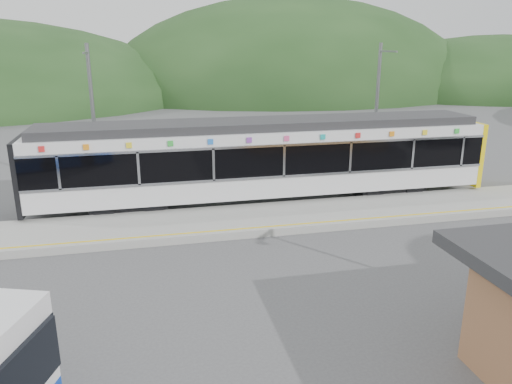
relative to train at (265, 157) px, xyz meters
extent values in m
plane|color=#4C4C4F|center=(-0.41, -6.00, -2.06)|extent=(120.00, 120.00, 0.00)
ellipsoid|color=#1E3D19|center=(15.59, 48.00, -2.06)|extent=(52.00, 39.00, 26.00)
ellipsoid|color=#1E3D19|center=(44.59, 42.00, -2.06)|extent=(44.00, 33.00, 16.00)
cube|color=#9E9E99|center=(-0.41, -2.70, -1.91)|extent=(26.00, 3.20, 0.30)
cube|color=yellow|center=(-0.41, -4.00, -1.76)|extent=(26.00, 0.10, 0.01)
cube|color=black|center=(-6.02, 0.00, -1.76)|extent=(3.20, 2.20, 0.56)
cube|color=black|center=(5.98, 0.00, -1.76)|extent=(3.20, 2.20, 0.56)
cube|color=silver|center=(-0.02, 0.00, -1.02)|extent=(20.00, 2.90, 0.92)
cube|color=black|center=(-0.02, 0.00, 0.16)|extent=(20.00, 2.96, 1.45)
cube|color=silver|center=(-0.02, -1.50, -0.51)|extent=(20.00, 0.05, 0.10)
cube|color=silver|center=(-0.02, -1.50, 0.84)|extent=(20.00, 0.05, 0.10)
cube|color=silver|center=(-0.02, 0.00, 1.11)|extent=(20.00, 2.90, 0.45)
cube|color=#2D2D30|center=(-0.02, 0.00, 1.52)|extent=(19.40, 2.50, 0.36)
cube|color=yellow|center=(10.10, 0.00, -0.16)|extent=(0.24, 2.92, 3.00)
cube|color=black|center=(-10.12, 0.00, -0.16)|extent=(0.20, 2.92, 3.00)
cube|color=silver|center=(-8.52, -1.50, 0.16)|extent=(0.10, 0.05, 1.35)
cube|color=silver|center=(-5.52, -1.50, 0.16)|extent=(0.10, 0.05, 1.35)
cube|color=silver|center=(-2.52, -1.50, 0.16)|extent=(0.10, 0.05, 1.35)
cube|color=silver|center=(0.48, -1.50, 0.16)|extent=(0.10, 0.05, 1.35)
cube|color=silver|center=(3.48, -1.50, 0.16)|extent=(0.10, 0.05, 1.35)
cube|color=silver|center=(6.48, -1.50, 0.16)|extent=(0.10, 0.05, 1.35)
cube|color=silver|center=(8.98, -1.50, 0.16)|extent=(0.10, 0.05, 1.35)
cube|color=red|center=(-9.02, -1.49, 1.12)|extent=(0.22, 0.04, 0.22)
cube|color=orange|center=(-7.42, -1.49, 1.12)|extent=(0.22, 0.04, 0.22)
cube|color=yellow|center=(-5.82, -1.49, 1.12)|extent=(0.22, 0.04, 0.22)
cube|color=green|center=(-4.22, -1.49, 1.12)|extent=(0.22, 0.04, 0.22)
cube|color=blue|center=(-2.62, -1.49, 1.12)|extent=(0.22, 0.04, 0.22)
cube|color=purple|center=(-1.02, -1.49, 1.12)|extent=(0.22, 0.04, 0.22)
cube|color=#E54C8C|center=(0.58, -1.49, 1.12)|extent=(0.22, 0.04, 0.22)
cube|color=#19A5A5|center=(2.18, -1.49, 1.12)|extent=(0.22, 0.04, 0.22)
cube|color=red|center=(3.78, -1.49, 1.12)|extent=(0.22, 0.04, 0.22)
cube|color=orange|center=(5.38, -1.49, 1.12)|extent=(0.22, 0.04, 0.22)
cube|color=yellow|center=(6.98, -1.49, 1.12)|extent=(0.22, 0.04, 0.22)
cube|color=green|center=(8.58, -1.49, 1.12)|extent=(0.22, 0.04, 0.22)
cylinder|color=slate|center=(-7.41, 2.60, 1.44)|extent=(0.18, 0.18, 7.00)
cube|color=slate|center=(-7.41, 1.80, 4.54)|extent=(0.08, 1.80, 0.08)
cylinder|color=slate|center=(6.59, 2.60, 1.44)|extent=(0.18, 0.18, 7.00)
cube|color=slate|center=(6.59, 1.80, 4.54)|extent=(0.08, 1.80, 0.08)
camera|label=1|loc=(-5.24, -21.23, 5.00)|focal=35.00mm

